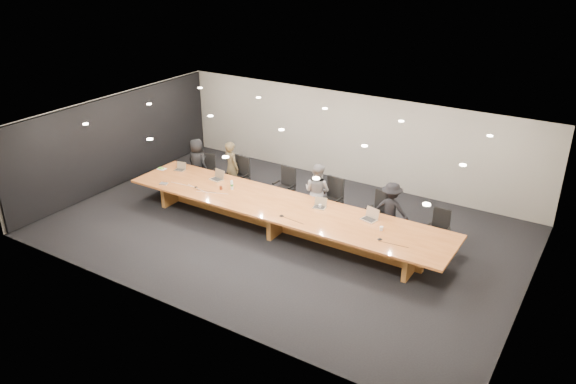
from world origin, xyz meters
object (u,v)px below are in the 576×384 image
Objects in this scene: amber_mug at (221,188)px; mic_left at (196,187)px; chair_far_left at (207,171)px; paper_cup_near at (320,206)px; mic_center at (282,215)px; chair_right at (377,213)px; person_c at (317,191)px; laptop_d at (319,203)px; chair_mid_left at (284,187)px; av_box at (164,184)px; chair_mid_right at (330,199)px; person_b at (231,168)px; water_bottle at (232,185)px; person_a at (197,163)px; chair_far_right at (438,230)px; paper_cup_far at (381,229)px; mic_right at (380,239)px; laptop_e at (369,215)px; laptop_a at (179,167)px; laptop_b at (216,175)px; person_d at (391,209)px; conference_table at (282,213)px.

amber_mug is 0.72m from mic_left.
chair_far_left reaches higher than paper_cup_near.
chair_right is at bearing 44.81° from mic_center.
mic_left is (-3.00, -1.46, -0.03)m from person_c.
amber_mug is at bearing 177.86° from laptop_d.
chair_mid_left is 9.47× the size of mic_center.
paper_cup_near is 1.08m from mic_center.
amber_mug is at bearing 2.45° from av_box.
chair_mid_right is at bearing -168.29° from chair_right.
water_bottle is at bearing 146.69° from person_b.
person_b reaches higher than mic_center.
mic_center is (4.14, -1.69, 0.01)m from person_a.
av_box is (0.28, -1.77, 0.01)m from person_a.
chair_far_right is at bearing 2.41° from chair_mid_left.
person_b is at bearing 167.12° from paper_cup_far.
paper_cup_near is at bearing -163.05° from chair_far_right.
person_b reaches higher than water_bottle.
paper_cup_near is 0.75× the size of mic_center.
mic_right is at bearing 153.05° from person_c.
chair_far_right is (4.51, -0.10, -0.06)m from chair_mid_left.
laptop_e reaches higher than amber_mug.
laptop_a is at bearing 149.90° from mic_left.
laptop_e is at bearing 4.08° from water_bottle.
water_bottle is 2.02× the size of mic_center.
laptop_d is (0.14, -0.88, 0.27)m from chair_mid_right.
person_d is at bearing 19.42° from laptop_b.
chair_far_right reaches higher than conference_table.
laptop_e reaches higher than mic_center.
conference_table is at bearing -116.35° from chair_mid_right.
chair_far_right is (1.60, 0.01, -0.05)m from chair_right.
paper_cup_near is at bearing 8.46° from amber_mug.
person_a is 4.05× the size of laptop_e.
person_c is (-0.36, -0.09, 0.19)m from chair_mid_right.
conference_table is at bearing -156.08° from laptop_e.
laptop_a is at bearing 166.58° from amber_mug.
laptop_a is 2.51× the size of mic_right.
laptop_a is (-1.25, -0.87, 0.06)m from person_b.
person_d is at bearing 17.32° from mic_left.
laptop_e is 0.98m from mic_right.
chair_mid_right is 2.65m from mic_right.
chair_mid_right is 1.71m from person_d.
water_bottle is 1.97m from av_box.
laptop_a is at bearing 179.65° from paper_cup_near.
laptop_a reaches higher than mic_left.
chair_mid_left is 1.94m from laptop_b.
laptop_e is at bearing -10.70° from laptop_a.
chair_mid_left is 0.73× the size of person_c.
amber_mug is (1.90, -0.45, -0.07)m from laptop_a.
laptop_e is at bearing -13.48° from chair_mid_left.
person_b is 2.11m from av_box.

